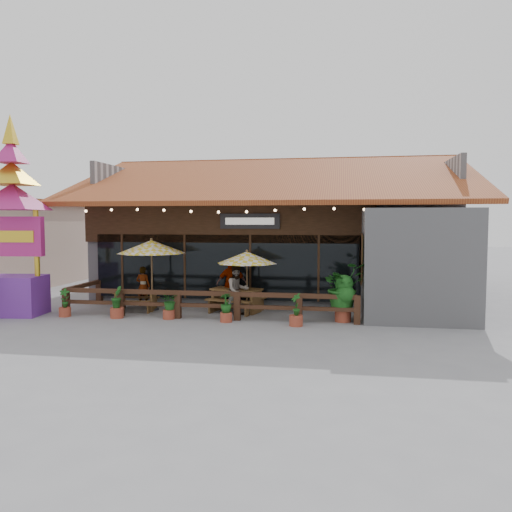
% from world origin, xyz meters
% --- Properties ---
extents(ground, '(100.00, 100.00, 0.00)m').
position_xyz_m(ground, '(0.00, 0.00, 0.00)').
color(ground, gray).
rests_on(ground, ground).
extents(restaurant_building, '(15.50, 14.73, 6.09)m').
position_xyz_m(restaurant_building, '(0.26, 6.61, 2.21)').
color(restaurant_building, '#9F9FA4').
rests_on(restaurant_building, ground).
extents(patio_railing, '(10.00, 2.60, 0.92)m').
position_xyz_m(patio_railing, '(-2.25, -0.27, 0.61)').
color(patio_railing, '#432418').
rests_on(patio_railing, ground).
extents(umbrella_left, '(3.09, 3.09, 2.60)m').
position_xyz_m(umbrella_left, '(-3.91, 0.83, 2.27)').
color(umbrella_left, brown).
rests_on(umbrella_left, ground).
extents(umbrella_right, '(2.13, 2.13, 2.23)m').
position_xyz_m(umbrella_right, '(-0.38, 0.57, 1.95)').
color(umbrella_right, brown).
rests_on(umbrella_right, ground).
extents(picnic_table_left, '(1.59, 1.42, 0.70)m').
position_xyz_m(picnic_table_left, '(-4.44, 0.61, 0.47)').
color(picnic_table_left, brown).
rests_on(picnic_table_left, ground).
extents(picnic_table_right, '(2.07, 1.90, 0.83)m').
position_xyz_m(picnic_table_right, '(-0.83, 0.96, 0.56)').
color(picnic_table_right, brown).
rests_on(picnic_table_right, ground).
extents(thai_sign_tower, '(2.94, 2.94, 7.27)m').
position_xyz_m(thai_sign_tower, '(-8.14, -0.85, 3.84)').
color(thai_sign_tower, '#682997').
rests_on(thai_sign_tower, ground).
extents(tropical_plant, '(1.80, 1.74, 1.90)m').
position_xyz_m(tropical_plant, '(2.87, -0.15, 1.09)').
color(tropical_plant, '#973D29').
rests_on(tropical_plant, ground).
extents(diner_a, '(0.56, 0.38, 1.50)m').
position_xyz_m(diner_a, '(-4.55, 1.57, 0.75)').
color(diner_a, '#3D2313').
rests_on(diner_a, ground).
extents(diner_b, '(1.06, 1.03, 1.73)m').
position_xyz_m(diner_b, '(-0.66, 0.30, 0.86)').
color(diner_b, '#3D2313').
rests_on(diner_b, ground).
extents(diner_c, '(1.15, 0.58, 1.89)m').
position_xyz_m(diner_c, '(-1.07, 1.29, 0.94)').
color(diner_c, '#3D2313').
rests_on(diner_c, ground).
extents(planter_a, '(0.39, 0.39, 0.95)m').
position_xyz_m(planter_a, '(-6.34, -0.86, 0.40)').
color(planter_a, '#973D29').
rests_on(planter_a, ground).
extents(planter_b, '(0.43, 0.44, 1.06)m').
position_xyz_m(planter_b, '(-4.51, -0.80, 0.48)').
color(planter_b, '#973D29').
rests_on(planter_b, ground).
extents(planter_c, '(0.67, 0.62, 0.93)m').
position_xyz_m(planter_c, '(-2.76, -0.67, 0.52)').
color(planter_c, '#973D29').
rests_on(planter_c, ground).
extents(planter_d, '(0.49, 0.49, 0.93)m').
position_xyz_m(planter_d, '(-0.79, -0.84, 0.45)').
color(planter_d, '#973D29').
rests_on(planter_d, ground).
extents(planter_e, '(0.42, 0.44, 1.02)m').
position_xyz_m(planter_e, '(1.45, -1.07, 0.43)').
color(planter_e, '#973D29').
rests_on(planter_e, ground).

